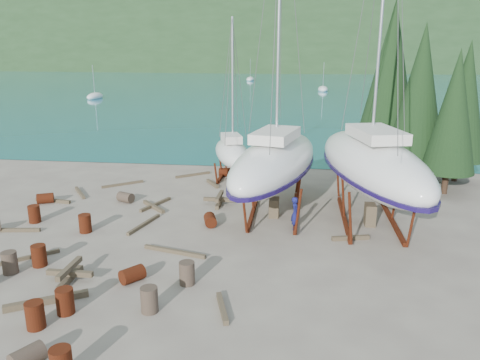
# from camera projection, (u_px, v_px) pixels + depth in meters

# --- Properties ---
(ground) EXTENTS (600.00, 600.00, 0.00)m
(ground) POSITION_uv_depth(u_px,v_px,m) (176.00, 250.00, 20.34)
(ground) COLOR #6B5F55
(ground) RESTS_ON ground
(bay_water) EXTENTS (700.00, 700.00, 0.00)m
(bay_water) POSITION_uv_depth(u_px,v_px,m) (292.00, 61.00, 321.20)
(bay_water) COLOR #1B7189
(bay_water) RESTS_ON ground
(far_hill) EXTENTS (800.00, 360.00, 110.00)m
(far_hill) POSITION_uv_depth(u_px,v_px,m) (292.00, 61.00, 325.98)
(far_hill) COLOR #1E351A
(far_hill) RESTS_ON ground
(far_house_left) EXTENTS (6.60, 5.60, 5.60)m
(far_house_left) POSITION_uv_depth(u_px,v_px,m) (153.00, 61.00, 208.11)
(far_house_left) COLOR beige
(far_house_left) RESTS_ON ground
(far_house_center) EXTENTS (6.60, 5.60, 5.60)m
(far_house_center) POSITION_uv_depth(u_px,v_px,m) (242.00, 61.00, 203.38)
(far_house_center) COLOR beige
(far_house_center) RESTS_ON ground
(far_house_right) EXTENTS (6.60, 5.60, 5.60)m
(far_house_right) POSITION_uv_depth(u_px,v_px,m) (359.00, 62.00, 197.48)
(far_house_right) COLOR beige
(far_house_right) RESTS_ON ground
(cypress_near_right) EXTENTS (3.60, 3.60, 10.00)m
(cypress_near_right) POSITION_uv_depth(u_px,v_px,m) (420.00, 93.00, 28.76)
(cypress_near_right) COLOR black
(cypress_near_right) RESTS_ON ground
(cypress_mid_right) EXTENTS (3.06, 3.06, 8.50)m
(cypress_mid_right) POSITION_uv_depth(u_px,v_px,m) (454.00, 112.00, 26.91)
(cypress_mid_right) COLOR black
(cypress_mid_right) RESTS_ON ground
(cypress_back_left) EXTENTS (4.14, 4.14, 11.50)m
(cypress_back_left) POSITION_uv_depth(u_px,v_px,m) (390.00, 77.00, 30.61)
(cypress_back_left) COLOR black
(cypress_back_left) RESTS_ON ground
(cypress_far_right) EXTENTS (3.24, 3.24, 9.00)m
(cypress_far_right) POSITION_uv_depth(u_px,v_px,m) (464.00, 102.00, 29.51)
(cypress_far_right) COLOR black
(cypress_far_right) RESTS_ON ground
(moored_boat_left) EXTENTS (2.00, 5.00, 6.05)m
(moored_boat_left) POSITION_uv_depth(u_px,v_px,m) (95.00, 97.00, 81.09)
(moored_boat_left) COLOR white
(moored_boat_left) RESTS_ON ground
(moored_boat_mid) EXTENTS (2.00, 5.00, 6.05)m
(moored_boat_mid) POSITION_uv_depth(u_px,v_px,m) (323.00, 89.00, 95.47)
(moored_boat_mid) COLOR white
(moored_boat_mid) RESTS_ON ground
(moored_boat_far) EXTENTS (2.00, 5.00, 6.05)m
(moored_boat_far) POSITION_uv_depth(u_px,v_px,m) (250.00, 79.00, 126.25)
(moored_boat_far) COLOR white
(moored_boat_far) RESTS_ON ground
(large_sailboat_near) EXTENTS (5.70, 11.45, 17.34)m
(large_sailboat_near) POSITION_uv_depth(u_px,v_px,m) (275.00, 162.00, 24.17)
(large_sailboat_near) COLOR white
(large_sailboat_near) RESTS_ON ground
(large_sailboat_far) EXTENTS (5.98, 12.08, 18.36)m
(large_sailboat_far) POSITION_uv_depth(u_px,v_px,m) (372.00, 164.00, 22.94)
(large_sailboat_far) COLOR white
(large_sailboat_far) RESTS_ON ground
(small_sailboat_shore) EXTENTS (4.00, 6.80, 10.38)m
(small_sailboat_shore) POSITION_uv_depth(u_px,v_px,m) (232.00, 153.00, 31.33)
(small_sailboat_shore) COLOR white
(small_sailboat_shore) RESTS_ON ground
(worker) EXTENTS (0.43, 0.62, 1.62)m
(worker) POSITION_uv_depth(u_px,v_px,m) (295.00, 213.00, 22.47)
(worker) COLOR navy
(worker) RESTS_ON ground
(drum_0) EXTENTS (0.58, 0.58, 0.88)m
(drum_0) POSITION_uv_depth(u_px,v_px,m) (39.00, 256.00, 18.75)
(drum_0) COLOR #5F1B10
(drum_0) RESTS_ON ground
(drum_1) EXTENTS (0.95, 1.05, 0.58)m
(drum_1) POSITION_uv_depth(u_px,v_px,m) (27.00, 357.00, 12.83)
(drum_1) COLOR #2D2823
(drum_1) RESTS_ON ground
(drum_2) EXTENTS (1.04, 0.89, 0.58)m
(drum_2) POSITION_uv_depth(u_px,v_px,m) (45.00, 198.00, 26.39)
(drum_2) COLOR #5F1B10
(drum_2) RESTS_ON ground
(drum_3) EXTENTS (0.58, 0.58, 0.88)m
(drum_3) POSITION_uv_depth(u_px,v_px,m) (35.00, 315.00, 14.56)
(drum_3) COLOR #5F1B10
(drum_3) RESTS_ON ground
(drum_4) EXTENTS (0.89, 0.60, 0.58)m
(drum_4) POSITION_uv_depth(u_px,v_px,m) (225.00, 172.00, 31.96)
(drum_4) COLOR #5F1B10
(drum_4) RESTS_ON ground
(drum_5) EXTENTS (0.58, 0.58, 0.88)m
(drum_5) POSITION_uv_depth(u_px,v_px,m) (187.00, 273.00, 17.28)
(drum_5) COLOR #2D2823
(drum_5) RESTS_ON ground
(drum_6) EXTENTS (0.80, 1.01, 0.58)m
(drum_6) POSITION_uv_depth(u_px,v_px,m) (210.00, 220.00, 23.06)
(drum_6) COLOR #5F1B10
(drum_6) RESTS_ON ground
(drum_8) EXTENTS (0.58, 0.58, 0.88)m
(drum_8) POSITION_uv_depth(u_px,v_px,m) (34.00, 214.00, 23.45)
(drum_8) COLOR #5F1B10
(drum_8) RESTS_ON ground
(drum_9) EXTENTS (1.03, 0.87, 0.58)m
(drum_9) POSITION_uv_depth(u_px,v_px,m) (126.00, 197.00, 26.56)
(drum_9) COLOR #2D2823
(drum_9) RESTS_ON ground
(drum_10) EXTENTS (0.58, 0.58, 0.88)m
(drum_10) POSITION_uv_depth(u_px,v_px,m) (65.00, 301.00, 15.37)
(drum_10) COLOR #5F1B10
(drum_10) RESTS_ON ground
(drum_12) EXTENTS (1.01, 1.05, 0.58)m
(drum_12) POSITION_uv_depth(u_px,v_px,m) (132.00, 274.00, 17.50)
(drum_12) COLOR #5F1B10
(drum_12) RESTS_ON ground
(drum_14) EXTENTS (0.58, 0.58, 0.88)m
(drum_14) POSITION_uv_depth(u_px,v_px,m) (85.00, 223.00, 22.19)
(drum_14) COLOR #5F1B10
(drum_14) RESTS_ON ground
(drum_16) EXTENTS (0.58, 0.58, 0.88)m
(drum_16) POSITION_uv_depth(u_px,v_px,m) (10.00, 263.00, 18.13)
(drum_16) COLOR #2D2823
(drum_16) RESTS_ON ground
(drum_17) EXTENTS (0.58, 0.58, 0.88)m
(drum_17) POSITION_uv_depth(u_px,v_px,m) (149.00, 300.00, 15.46)
(drum_17) COLOR #2D2823
(drum_17) RESTS_ON ground
(timber_1) EXTENTS (1.75, 0.60, 0.19)m
(timber_1) POSITION_uv_depth(u_px,v_px,m) (351.00, 238.00, 21.38)
(timber_1) COLOR brown
(timber_1) RESTS_ON ground
(timber_2) EXTENTS (2.22, 0.50, 0.19)m
(timber_2) POSITION_uv_depth(u_px,v_px,m) (53.00, 201.00, 26.62)
(timber_2) COLOR brown
(timber_2) RESTS_ON ground
(timber_3) EXTENTS (2.10, 1.86, 0.15)m
(timber_3) POSITION_uv_depth(u_px,v_px,m) (26.00, 258.00, 19.39)
(timber_3) COLOR brown
(timber_3) RESTS_ON ground
(timber_5) EXTENTS (2.88, 0.91, 0.16)m
(timber_5) POSITION_uv_depth(u_px,v_px,m) (175.00, 252.00, 19.98)
(timber_5) COLOR brown
(timber_5) RESTS_ON ground
(timber_6) EXTENTS (1.05, 1.55, 0.19)m
(timber_6) POSITION_uv_depth(u_px,v_px,m) (212.00, 184.00, 29.96)
(timber_6) COLOR brown
(timber_6) RESTS_ON ground
(timber_7) EXTENTS (0.71, 1.82, 0.17)m
(timber_7) POSITION_uv_depth(u_px,v_px,m) (222.00, 308.00, 15.63)
(timber_7) COLOR brown
(timber_7) RESTS_ON ground
(timber_8) EXTENTS (1.67, 1.70, 0.19)m
(timber_8) POSITION_uv_depth(u_px,v_px,m) (154.00, 207.00, 25.60)
(timber_8) COLOR brown
(timber_8) RESTS_ON ground
(timber_9) EXTENTS (2.12, 1.68, 0.15)m
(timber_9) POSITION_uv_depth(u_px,v_px,m) (193.00, 175.00, 32.13)
(timber_9) COLOR brown
(timber_9) RESTS_ON ground
(timber_10) EXTENTS (1.12, 2.40, 0.16)m
(timber_10) POSITION_uv_depth(u_px,v_px,m) (156.00, 204.00, 26.00)
(timber_10) COLOR brown
(timber_10) RESTS_ON ground
(timber_11) EXTENTS (0.83, 2.74, 0.15)m
(timber_11) POSITION_uv_depth(u_px,v_px,m) (144.00, 224.00, 23.08)
(timber_11) COLOR brown
(timber_11) RESTS_ON ground
(timber_12) EXTENTS (2.46, 0.51, 0.17)m
(timber_12) POSITION_uv_depth(u_px,v_px,m) (14.00, 230.00, 22.33)
(timber_12) COLOR brown
(timber_12) RESTS_ON ground
(timber_15) EXTENTS (2.21, 1.80, 0.15)m
(timber_15) POSITION_uv_depth(u_px,v_px,m) (123.00, 184.00, 29.92)
(timber_15) COLOR brown
(timber_15) RESTS_ON ground
(timber_16) EXTENTS (2.47, 1.60, 0.23)m
(timber_16) POSITION_uv_depth(u_px,v_px,m) (47.00, 301.00, 16.02)
(timber_16) COLOR brown
(timber_16) RESTS_ON ground
(timber_17) EXTENTS (1.52, 2.00, 0.16)m
(timber_17) POSITION_uv_depth(u_px,v_px,m) (80.00, 193.00, 28.13)
(timber_17) COLOR brown
(timber_17) RESTS_ON ground
(timber_pile_fore) EXTENTS (1.80, 1.80, 0.60)m
(timber_pile_fore) POSITION_uv_depth(u_px,v_px,m) (70.00, 273.00, 17.58)
(timber_pile_fore) COLOR brown
(timber_pile_fore) RESTS_ON ground
(timber_pile_aft) EXTENTS (1.80, 1.80, 0.60)m
(timber_pile_aft) POSITION_uv_depth(u_px,v_px,m) (219.00, 200.00, 26.14)
(timber_pile_aft) COLOR brown
(timber_pile_aft) RESTS_ON ground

